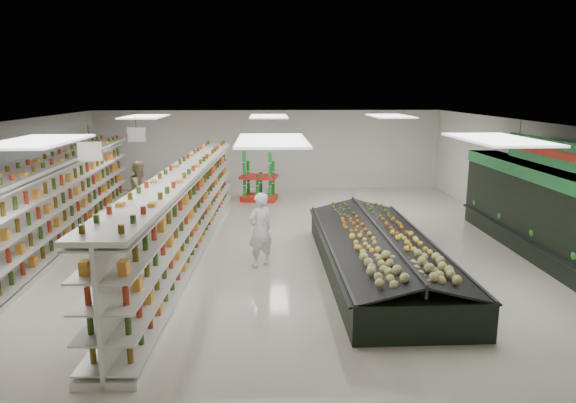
{
  "coord_description": "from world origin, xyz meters",
  "views": [
    {
      "loc": [
        -0.11,
        -12.91,
        4.03
      ],
      "look_at": [
        0.47,
        0.34,
        1.12
      ],
      "focal_mm": 32.0,
      "sensor_mm": 36.0,
      "label": 1
    }
  ],
  "objects_px": {
    "gondola_center": "(186,215)",
    "soda_endcap": "(259,179)",
    "produce_island": "(378,252)",
    "shopper_main": "(260,230)",
    "gondola_left": "(53,208)",
    "shopper_background": "(141,190)"
  },
  "relations": [
    {
      "from": "gondola_center",
      "to": "soda_endcap",
      "type": "bearing_deg",
      "value": 76.32
    },
    {
      "from": "gondola_center",
      "to": "produce_island",
      "type": "xyz_separation_m",
      "value": [
        4.49,
        -1.64,
        -0.51
      ]
    },
    {
      "from": "produce_island",
      "to": "shopper_main",
      "type": "bearing_deg",
      "value": 169.58
    },
    {
      "from": "gondola_left",
      "to": "soda_endcap",
      "type": "bearing_deg",
      "value": 43.47
    },
    {
      "from": "shopper_background",
      "to": "gondola_left",
      "type": "bearing_deg",
      "value": 173.49
    },
    {
      "from": "produce_island",
      "to": "gondola_center",
      "type": "bearing_deg",
      "value": 159.95
    },
    {
      "from": "shopper_main",
      "to": "shopper_background",
      "type": "bearing_deg",
      "value": -85.11
    },
    {
      "from": "soda_endcap",
      "to": "shopper_main",
      "type": "xyz_separation_m",
      "value": [
        0.11,
        -7.2,
        0.06
      ]
    },
    {
      "from": "produce_island",
      "to": "shopper_main",
      "type": "xyz_separation_m",
      "value": [
        -2.64,
        0.49,
        0.41
      ]
    },
    {
      "from": "shopper_background",
      "to": "soda_endcap",
      "type": "bearing_deg",
      "value": -34.08
    },
    {
      "from": "gondola_left",
      "to": "gondola_center",
      "type": "bearing_deg",
      "value": -12.84
    },
    {
      "from": "shopper_main",
      "to": "shopper_background",
      "type": "xyz_separation_m",
      "value": [
        -3.81,
        4.7,
        0.04
      ]
    },
    {
      "from": "gondola_center",
      "to": "soda_endcap",
      "type": "height_order",
      "value": "gondola_center"
    },
    {
      "from": "soda_endcap",
      "to": "shopper_main",
      "type": "distance_m",
      "value": 7.21
    },
    {
      "from": "produce_island",
      "to": "shopper_background",
      "type": "height_order",
      "value": "shopper_background"
    },
    {
      "from": "shopper_background",
      "to": "gondola_center",
      "type": "bearing_deg",
      "value": -129.31
    },
    {
      "from": "soda_endcap",
      "to": "shopper_background",
      "type": "bearing_deg",
      "value": -145.87
    },
    {
      "from": "gondola_center",
      "to": "soda_endcap",
      "type": "relative_size",
      "value": 7.29
    },
    {
      "from": "soda_endcap",
      "to": "shopper_main",
      "type": "relative_size",
      "value": 0.96
    },
    {
      "from": "soda_endcap",
      "to": "shopper_main",
      "type": "bearing_deg",
      "value": -89.13
    },
    {
      "from": "gondola_center",
      "to": "shopper_background",
      "type": "xyz_separation_m",
      "value": [
        -1.96,
        3.55,
        -0.06
      ]
    },
    {
      "from": "gondola_center",
      "to": "shopper_main",
      "type": "height_order",
      "value": "gondola_center"
    }
  ]
}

